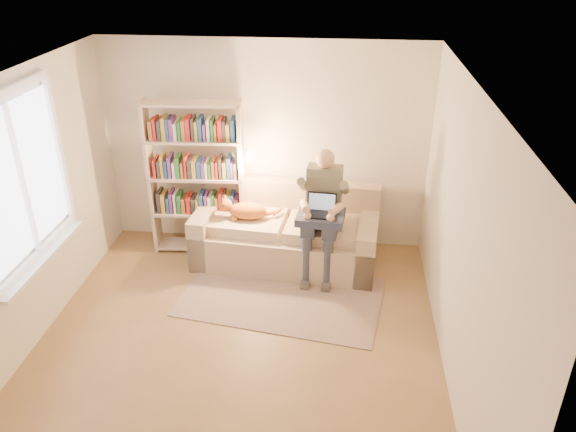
# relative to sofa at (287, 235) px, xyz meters

# --- Properties ---
(floor) EXTENTS (4.50, 4.50, 0.00)m
(floor) POSITION_rel_sofa_xyz_m (-0.32, -1.75, -0.34)
(floor) COLOR olive
(floor) RESTS_ON ground
(ceiling) EXTENTS (4.00, 4.50, 0.02)m
(ceiling) POSITION_rel_sofa_xyz_m (-0.32, -1.75, 2.26)
(ceiling) COLOR white
(ceiling) RESTS_ON wall_back
(wall_left) EXTENTS (0.02, 4.50, 2.60)m
(wall_left) POSITION_rel_sofa_xyz_m (-2.32, -1.75, 0.96)
(wall_left) COLOR silver
(wall_left) RESTS_ON floor
(wall_right) EXTENTS (0.02, 4.50, 2.60)m
(wall_right) POSITION_rel_sofa_xyz_m (1.68, -1.75, 0.96)
(wall_right) COLOR silver
(wall_right) RESTS_ON floor
(wall_back) EXTENTS (4.00, 0.02, 2.60)m
(wall_back) POSITION_rel_sofa_xyz_m (-0.32, 0.50, 0.96)
(wall_back) COLOR silver
(wall_back) RESTS_ON floor
(window) EXTENTS (0.12, 1.52, 1.69)m
(window) POSITION_rel_sofa_xyz_m (-2.27, -1.55, 1.04)
(window) COLOR white
(window) RESTS_ON wall_left
(sofa) EXTENTS (2.27, 1.18, 0.93)m
(sofa) POSITION_rel_sofa_xyz_m (0.00, 0.00, 0.00)
(sofa) COLOR tan
(sofa) RESTS_ON floor
(person) EXTENTS (0.45, 0.67, 1.50)m
(person) POSITION_rel_sofa_xyz_m (0.43, -0.20, 0.52)
(person) COLOR slate
(person) RESTS_ON sofa
(cat) EXTENTS (0.70, 0.28, 0.25)m
(cat) POSITION_rel_sofa_xyz_m (-0.54, -0.09, 0.36)
(cat) COLOR orange
(cat) RESTS_ON sofa
(blanket) EXTENTS (0.57, 0.48, 0.09)m
(blanket) POSITION_rel_sofa_xyz_m (0.42, -0.34, 0.44)
(blanket) COLOR #2A324B
(blanket) RESTS_ON person
(laptop) EXTENTS (0.35, 0.28, 0.29)m
(laptop) POSITION_rel_sofa_xyz_m (0.42, -0.32, 0.54)
(laptop) COLOR black
(laptop) RESTS_ON blanket
(bookshelf) EXTENTS (1.30, 0.37, 1.95)m
(bookshelf) POSITION_rel_sofa_xyz_m (-1.12, 0.15, 0.74)
(bookshelf) COLOR beige
(bookshelf) RESTS_ON floor
(rug) EXTENTS (2.36, 1.62, 0.01)m
(rug) POSITION_rel_sofa_xyz_m (0.03, -0.83, -0.33)
(rug) COLOR gray
(rug) RESTS_ON floor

